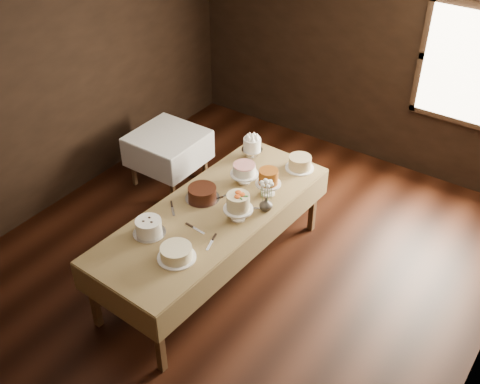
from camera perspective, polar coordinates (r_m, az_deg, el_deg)
name	(u,v)px	position (r m, az deg, el deg)	size (l,w,h in m)	color
floor	(229,273)	(6.31, -1.05, -7.87)	(5.00, 6.00, 0.01)	black
ceiling	(225,14)	(4.81, -1.43, 16.89)	(5.00, 6.00, 0.01)	beige
wall_back	(366,57)	(7.78, 12.20, 12.75)	(5.00, 0.02, 2.80)	black
wall_left	(48,93)	(7.02, -18.20, 9.10)	(0.02, 6.00, 2.80)	black
window	(472,68)	(7.30, 21.60, 11.15)	(1.10, 0.05, 1.30)	#FFEABF
display_table	(213,216)	(5.82, -2.65, -2.31)	(1.17, 2.72, 0.83)	#452D19
side_table	(167,140)	(7.37, -7.08, 5.04)	(0.83, 0.83, 0.69)	#452D19
cake_meringue	(252,148)	(6.52, 1.18, 4.28)	(0.23, 0.23, 0.25)	silver
cake_speckled	(300,163)	(6.38, 5.84, 2.83)	(0.31, 0.31, 0.15)	white
cake_lattice	(244,174)	(6.12, 0.42, 1.73)	(0.30, 0.30, 0.22)	white
cake_caramel	(268,184)	(5.94, 2.76, 0.83)	(0.28, 0.28, 0.30)	white
cake_chocolate	(202,194)	(5.91, -3.69, -0.15)	(0.35, 0.35, 0.14)	silver
cake_flowers	(238,208)	(5.60, -0.18, -1.59)	(0.29, 0.29, 0.29)	white
cake_swirl	(149,227)	(5.53, -8.86, -3.43)	(0.31, 0.31, 0.16)	silver
cake_cream	(176,253)	(5.25, -6.21, -5.92)	(0.36, 0.36, 0.12)	white
cake_server_a	(199,230)	(5.55, -4.06, -3.75)	(0.24, 0.03, 0.01)	silver
cake_server_b	(210,245)	(5.39, -2.96, -5.18)	(0.24, 0.03, 0.01)	silver
cake_server_c	(229,194)	(5.99, -1.11, -0.21)	(0.24, 0.03, 0.01)	silver
cake_server_d	(253,208)	(5.81, 1.23, -1.55)	(0.24, 0.03, 0.01)	silver
cake_server_e	(173,211)	(5.81, -6.54, -1.86)	(0.24, 0.03, 0.01)	silver
flower_vase	(266,204)	(5.76, 2.53, -1.20)	(0.13, 0.13, 0.14)	#2D2823
flower_bouquet	(266,189)	(5.64, 2.58, 0.33)	(0.14, 0.14, 0.20)	white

